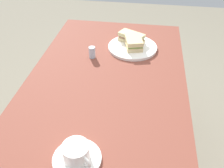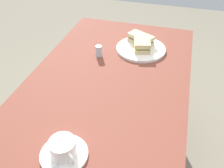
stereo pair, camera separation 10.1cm
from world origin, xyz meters
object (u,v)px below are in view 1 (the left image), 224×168
(sandwich_back, at_px, (131,37))
(sandwich_front, at_px, (133,42))
(coffee_cup, at_px, (76,152))
(dining_table, at_px, (105,100))
(sandwich_plate, at_px, (132,47))
(coffee_saucer, at_px, (77,159))
(salt_shaker, at_px, (92,52))

(sandwich_back, bearing_deg, sandwich_front, 15.93)
(sandwich_front, height_order, coffee_cup, same)
(dining_table, distance_m, sandwich_plate, 0.34)
(coffee_saucer, bearing_deg, coffee_cup, 52.66)
(sandwich_plate, relative_size, coffee_cup, 2.62)
(sandwich_front, relative_size, coffee_cup, 1.41)
(dining_table, relative_size, salt_shaker, 21.70)
(dining_table, height_order, coffee_cup, coffee_cup)
(sandwich_front, bearing_deg, salt_shaker, -60.76)
(dining_table, relative_size, coffee_cup, 12.68)
(coffee_saucer, bearing_deg, sandwich_front, 170.60)
(salt_shaker, bearing_deg, sandwich_front, 119.24)
(sandwich_back, height_order, coffee_cup, coffee_cup)
(sandwich_front, height_order, coffee_saucer, sandwich_front)
(dining_table, xyz_separation_m, sandwich_back, (-0.36, 0.08, 0.14))
(dining_table, height_order, salt_shaker, salt_shaker)
(sandwich_front, bearing_deg, sandwich_plate, -152.83)
(sandwich_back, bearing_deg, coffee_saucer, -7.54)
(sandwich_plate, distance_m, salt_shaker, 0.23)
(coffee_saucer, height_order, salt_shaker, salt_shaker)
(sandwich_plate, xyz_separation_m, coffee_saucer, (0.71, -0.11, -0.00))
(sandwich_plate, distance_m, coffee_cup, 0.72)
(dining_table, xyz_separation_m, salt_shaker, (-0.20, -0.10, 0.13))
(dining_table, distance_m, coffee_saucer, 0.41)
(sandwich_front, relative_size, sandwich_back, 0.93)
(dining_table, height_order, sandwich_plate, sandwich_plate)
(sandwich_back, bearing_deg, salt_shaker, -47.47)
(sandwich_back, bearing_deg, dining_table, -12.72)
(sandwich_front, bearing_deg, dining_table, -17.66)
(coffee_saucer, bearing_deg, sandwich_plate, 171.03)
(sandwich_front, xyz_separation_m, coffee_saucer, (0.70, -0.12, -0.04))
(dining_table, xyz_separation_m, coffee_saucer, (0.40, -0.02, 0.10))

